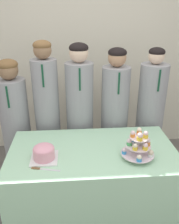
{
  "coord_description": "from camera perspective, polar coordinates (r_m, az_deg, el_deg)",
  "views": [
    {
      "loc": [
        -0.16,
        -1.35,
        1.9
      ],
      "look_at": [
        -0.03,
        0.43,
        1.11
      ],
      "focal_mm": 38.0,
      "sensor_mm": 36.0,
      "label": 1
    }
  ],
  "objects": [
    {
      "name": "wall_back",
      "position": [
        3.22,
        -1.5,
        13.94
      ],
      "size": [
        9.0,
        0.06,
        2.7
      ],
      "color": "beige",
      "rests_on": "ground_plane"
    },
    {
      "name": "table",
      "position": [
        2.32,
        0.74,
        -17.1
      ],
      "size": [
        1.45,
        0.78,
        0.77
      ],
      "color": "#A8DBB2",
      "rests_on": "ground_plane"
    },
    {
      "name": "round_cake",
      "position": [
        1.97,
        -10.92,
        -9.47
      ],
      "size": [
        0.22,
        0.22,
        0.13
      ],
      "color": "white",
      "rests_on": "table"
    },
    {
      "name": "cake_knife",
      "position": [
        1.9,
        -11.63,
        -13.28
      ],
      "size": [
        0.23,
        0.07,
        0.01
      ],
      "rotation": [
        0.0,
        0.0,
        -0.23
      ],
      "color": "silver",
      "rests_on": "table"
    },
    {
      "name": "cupcake_stand",
      "position": [
        1.96,
        11.79,
        -7.74
      ],
      "size": [
        0.27,
        0.27,
        0.25
      ],
      "color": "silver",
      "rests_on": "table"
    },
    {
      "name": "student_0",
      "position": [
        2.7,
        -17.17,
        -3.95
      ],
      "size": [
        0.3,
        0.31,
        1.45
      ],
      "color": "#939399",
      "rests_on": "ground_plane"
    },
    {
      "name": "student_1",
      "position": [
        2.6,
        -9.98,
        -2.01
      ],
      "size": [
        0.26,
        0.27,
        1.63
      ],
      "color": "#939399",
      "rests_on": "ground_plane"
    },
    {
      "name": "student_2",
      "position": [
        2.6,
        -2.31,
        -2.13
      ],
      "size": [
        0.29,
        0.29,
        1.6
      ],
      "color": "#939399",
      "rests_on": "ground_plane"
    },
    {
      "name": "student_3",
      "position": [
        2.65,
        5.95,
        -2.41
      ],
      "size": [
        0.29,
        0.3,
        1.55
      ],
      "color": "#939399",
      "rests_on": "ground_plane"
    },
    {
      "name": "student_4",
      "position": [
        2.75,
        14.15,
        -2.24
      ],
      "size": [
        0.3,
        0.3,
        1.55
      ],
      "color": "#939399",
      "rests_on": "ground_plane"
    }
  ]
}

